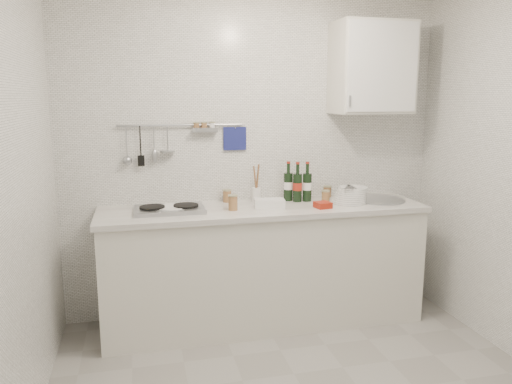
# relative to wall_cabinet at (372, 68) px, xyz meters

# --- Properties ---
(back_wall) EXTENTS (3.00, 0.02, 2.50)m
(back_wall) POSITION_rel_wall_cabinet_xyz_m (-0.90, 0.18, -0.70)
(back_wall) COLOR silver
(back_wall) RESTS_ON floor
(wall_left) EXTENTS (0.02, 2.80, 2.50)m
(wall_left) POSITION_rel_wall_cabinet_xyz_m (-2.40, -1.22, -0.70)
(wall_left) COLOR silver
(wall_left) RESTS_ON floor
(counter) EXTENTS (2.44, 0.64, 0.96)m
(counter) POSITION_rel_wall_cabinet_xyz_m (-0.89, -0.12, -1.52)
(counter) COLOR silver
(counter) RESTS_ON floor
(wall_rail) EXTENTS (0.98, 0.09, 0.34)m
(wall_rail) POSITION_rel_wall_cabinet_xyz_m (-1.50, 0.15, -0.52)
(wall_rail) COLOR #93969B
(wall_rail) RESTS_ON back_wall
(wall_cabinet) EXTENTS (0.60, 0.38, 0.70)m
(wall_cabinet) POSITION_rel_wall_cabinet_xyz_m (0.00, 0.00, 0.00)
(wall_cabinet) COLOR silver
(wall_cabinet) RESTS_ON back_wall
(plate_stack_hob) EXTENTS (0.25, 0.25, 0.03)m
(plate_stack_hob) POSITION_rel_wall_cabinet_xyz_m (-1.59, -0.12, -1.01)
(plate_stack_hob) COLOR #494CA6
(plate_stack_hob) RESTS_ON counter
(plate_stack_sink) EXTENTS (0.29, 0.28, 0.13)m
(plate_stack_sink) POSITION_rel_wall_cabinet_xyz_m (-0.20, -0.13, -0.97)
(plate_stack_sink) COLOR white
(plate_stack_sink) RESTS_ON counter
(wine_bottles) EXTENTS (0.21, 0.13, 0.31)m
(wine_bottles) POSITION_rel_wall_cabinet_xyz_m (-0.59, 0.01, -0.87)
(wine_bottles) COLOR black
(wine_bottles) RESTS_ON counter
(butter_dish) EXTENTS (0.24, 0.14, 0.07)m
(butter_dish) POSITION_rel_wall_cabinet_xyz_m (-0.87, -0.18, -1.00)
(butter_dish) COLOR white
(butter_dish) RESTS_ON counter
(strawberry_punnet) EXTENTS (0.12, 0.12, 0.04)m
(strawberry_punnet) POSITION_rel_wall_cabinet_xyz_m (-0.49, -0.27, -1.01)
(strawberry_punnet) COLOR #AF2713
(strawberry_punnet) RESTS_ON counter
(utensil_crock) EXTENTS (0.07, 0.07, 0.30)m
(utensil_crock) POSITION_rel_wall_cabinet_xyz_m (-0.91, 0.07, -0.96)
(utensil_crock) COLOR white
(utensil_crock) RESTS_ON counter
(jar_a) EXTENTS (0.07, 0.07, 0.10)m
(jar_a) POSITION_rel_wall_cabinet_xyz_m (-1.14, 0.10, -0.98)
(jar_a) COLOR olive
(jar_a) RESTS_ON counter
(jar_b) EXTENTS (0.07, 0.07, 0.09)m
(jar_b) POSITION_rel_wall_cabinet_xyz_m (-0.30, 0.11, -0.98)
(jar_b) COLOR olive
(jar_b) RESTS_ON counter
(jar_c) EXTENTS (0.07, 0.07, 0.09)m
(jar_c) POSITION_rel_wall_cabinet_xyz_m (-0.38, -0.05, -0.99)
(jar_c) COLOR olive
(jar_c) RESTS_ON counter
(jar_d) EXTENTS (0.07, 0.07, 0.11)m
(jar_d) POSITION_rel_wall_cabinet_xyz_m (-1.15, -0.19, -0.97)
(jar_d) COLOR olive
(jar_d) RESTS_ON counter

